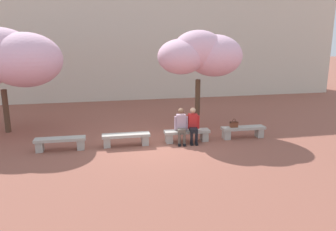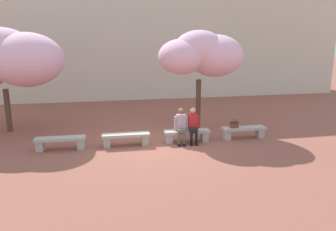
{
  "view_description": "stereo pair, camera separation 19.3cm",
  "coord_description": "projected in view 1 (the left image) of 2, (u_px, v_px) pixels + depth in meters",
  "views": [
    {
      "loc": [
        -2.07,
        -11.31,
        3.79
      ],
      "look_at": [
        0.45,
        0.2,
        1.0
      ],
      "focal_mm": 35.0,
      "sensor_mm": 36.0,
      "label": 1
    },
    {
      "loc": [
        -1.88,
        -11.35,
        3.79
      ],
      "look_at": [
        0.45,
        0.2,
        1.0
      ],
      "focal_mm": 35.0,
      "sensor_mm": 36.0,
      "label": 2
    }
  ],
  "objects": [
    {
      "name": "person_seated_right",
      "position": [
        193.0,
        124.0,
        12.13
      ],
      "size": [
        0.51,
        0.72,
        1.29
      ],
      "color": "black",
      "rests_on": "ground"
    },
    {
      "name": "ground_plane",
      "position": [
        157.0,
        144.0,
        12.06
      ],
      "size": [
        100.0,
        100.0,
        0.0
      ],
      "primitive_type": "plane",
      "color": "#8E5142"
    },
    {
      "name": "handbag",
      "position": [
        234.0,
        124.0,
        12.55
      ],
      "size": [
        0.3,
        0.15,
        0.34
      ],
      "color": "brown",
      "rests_on": "stone_bench_near_east"
    },
    {
      "name": "cherry_tree_secondary",
      "position": [
        3.0,
        59.0,
        12.89
      ],
      "size": [
        4.7,
        3.0,
        4.22
      ],
      "color": "#513828",
      "rests_on": "ground"
    },
    {
      "name": "stone_bench_near_east",
      "position": [
        243.0,
        130.0,
        12.69
      ],
      "size": [
        1.71,
        0.46,
        0.45
      ],
      "color": "#ADA89E",
      "rests_on": "ground"
    },
    {
      "name": "stone_bench_west_end",
      "position": [
        60.0,
        142.0,
        11.28
      ],
      "size": [
        1.71,
        0.46,
        0.45
      ],
      "color": "#ADA89E",
      "rests_on": "ground"
    },
    {
      "name": "person_seated_left",
      "position": [
        181.0,
        124.0,
        12.03
      ],
      "size": [
        0.5,
        0.72,
        1.29
      ],
      "color": "black",
      "rests_on": "ground"
    },
    {
      "name": "building_facade",
      "position": [
        126.0,
        23.0,
        21.36
      ],
      "size": [
        28.0,
        4.0,
        9.51
      ],
      "primitive_type": "cube",
      "color": "beige",
      "rests_on": "ground"
    },
    {
      "name": "cherry_tree_main",
      "position": [
        201.0,
        55.0,
        13.22
      ],
      "size": [
        3.52,
        2.41,
        4.11
      ],
      "color": "#473323",
      "rests_on": "ground"
    },
    {
      "name": "stone_bench_center",
      "position": [
        187.0,
        134.0,
        12.22
      ],
      "size": [
        1.71,
        0.46,
        0.45
      ],
      "color": "#ADA89E",
      "rests_on": "ground"
    },
    {
      "name": "stone_bench_near_west",
      "position": [
        126.0,
        138.0,
        11.75
      ],
      "size": [
        1.71,
        0.46,
        0.45
      ],
      "color": "#ADA89E",
      "rests_on": "ground"
    }
  ]
}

